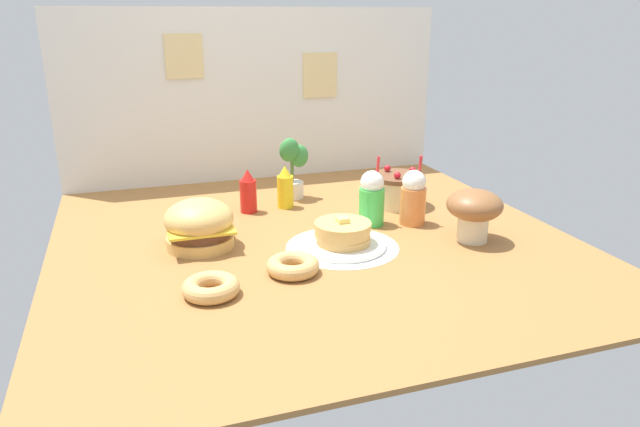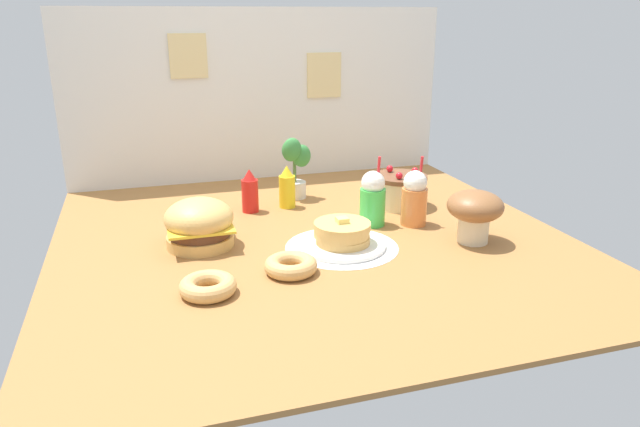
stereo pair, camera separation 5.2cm
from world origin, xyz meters
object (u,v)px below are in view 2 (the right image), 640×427
Objects in this scene: cream_soda_cup at (373,199)px; potted_plant at (295,165)px; pancake_stack at (342,236)px; orange_float_cup at (414,198)px; burger at (199,224)px; ketchup_bottle at (250,192)px; mustard_bottle at (288,188)px; layer_cake at (400,190)px; donut_pink_glaze at (208,286)px; mushroom_stool at (475,211)px; donut_chocolate at (291,265)px.

potted_plant reaches higher than cream_soda_cup.
pancake_stack is 0.46m from orange_float_cup.
burger is 0.79m from potted_plant.
ketchup_bottle and mustard_bottle have the same top height.
layer_cake is at bearing 42.64° from cream_soda_cup.
layer_cake is 0.83× the size of cream_soda_cup.
donut_pink_glaze is at bearing -110.17° from ketchup_bottle.
pancake_stack is at bearing -135.34° from cream_soda_cup.
pancake_stack is at bearing -157.33° from orange_float_cup.
mushroom_stool is (0.34, -0.33, 0.01)m from cream_soda_cup.
donut_pink_glaze is at bearing -171.75° from mushroom_stool.
cream_soda_cup is at bearing -50.41° from mustard_bottle.
donut_chocolate is at bearing -152.34° from orange_float_cup.
donut_chocolate is 0.85× the size of mushroom_stool.
donut_pink_glaze is at bearing -93.12° from burger.
pancake_stack is at bearing 34.46° from donut_chocolate.
donut_pink_glaze is at bearing -164.86° from donut_chocolate.
mustard_bottle is (0.49, 0.41, 0.00)m from burger.
mustard_bottle is 1.02m from donut_pink_glaze.
layer_cake is (0.47, 0.45, 0.03)m from pancake_stack.
burger reaches higher than donut_pink_glaze.
orange_float_cup is at bearing -53.74° from potted_plant.
cream_soda_cup reaches higher than donut_pink_glaze.
potted_plant is (0.57, 0.55, 0.08)m from burger.
layer_cake is 1.25× the size of mustard_bottle.
pancake_stack is 0.33m from cream_soda_cup.
burger is at bearing -177.93° from cream_soda_cup.
orange_float_cup reaches higher than burger.
ketchup_bottle is 1.08× the size of donut_chocolate.
donut_pink_glaze is at bearing -120.36° from mustard_bottle.
donut_pink_glaze is (-0.03, -0.47, -0.07)m from burger.
orange_float_cup is 1.11m from donut_pink_glaze.
potted_plant is at bearing 147.70° from layer_cake.
burger is at bearing -140.27° from mustard_bottle.
ketchup_bottle is 0.67× the size of cream_soda_cup.
donut_pink_glaze is at bearing -148.77° from cream_soda_cup.
ketchup_bottle is (-0.28, 0.59, 0.05)m from pancake_stack.
orange_float_cup is (0.42, 0.17, 0.08)m from pancake_stack.
burger reaches higher than donut_chocolate.
cream_soda_cup is 0.98× the size of potted_plant.
cream_soda_cup is (0.51, -0.36, 0.03)m from ketchup_bottle.
pancake_stack is 1.55× the size of mushroom_stool.
donut_chocolate is 0.98m from potted_plant.
layer_cake is 0.57m from potted_plant.
donut_pink_glaze is 1.00× the size of donut_chocolate.
cream_soda_cup reaches higher than mustard_bottle.
ketchup_bottle is at bearing 69.83° from donut_pink_glaze.
mushroom_stool is (0.65, -0.71, 0.04)m from mustard_bottle.
cream_soda_cup is at bearing 135.31° from mushroom_stool.
mustard_bottle is 0.66m from orange_float_cup.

